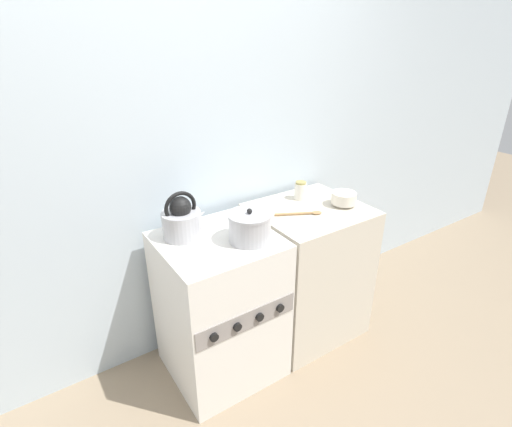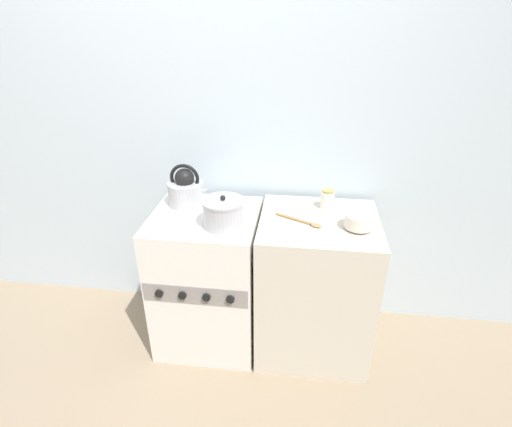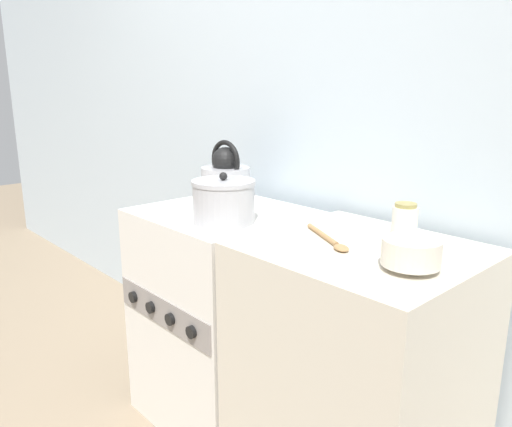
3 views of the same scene
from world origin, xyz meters
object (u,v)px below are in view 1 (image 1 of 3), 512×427
Objects in this scene: kettle at (182,220)px; storage_jar at (301,191)px; stove at (220,307)px; cooking_pot at (250,227)px; enamel_bowl at (344,198)px.

storage_jar is (0.82, 0.04, -0.03)m from kettle.
kettle is at bearing 136.32° from stove.
cooking_pot is (0.13, -0.10, 0.51)m from stove.
kettle is 0.99m from enamel_bowl.
storage_jar is at bearing 25.63° from cooking_pot.
cooking_pot reaches higher than storage_jar.
stove is at bearing -43.68° from kettle.
enamel_bowl is (0.70, 0.04, -0.02)m from cooking_pot.
cooking_pot is at bearing -40.54° from kettle.
kettle is 0.82m from storage_jar.
storage_jar is at bearing 124.81° from enamel_bowl.
storage_jar is (0.68, 0.16, 0.50)m from stove.
stove is 0.54m from cooking_pot.
storage_jar is (0.55, 0.26, -0.01)m from cooking_pot.
stove is 0.86m from storage_jar.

